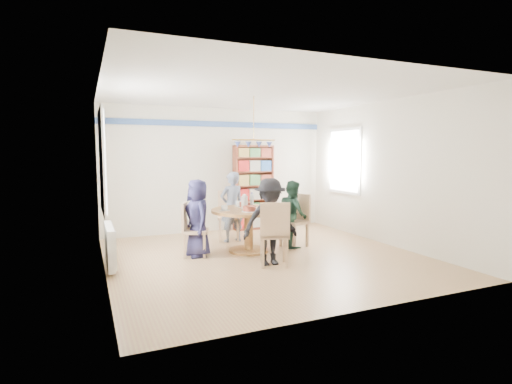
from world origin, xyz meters
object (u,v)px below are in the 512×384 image
dining_table (249,220)px  chair_far (229,213)px  radiator (110,246)px  person_right (293,214)px  bookshelf (253,188)px  chair_left (191,227)px  chair_near (274,231)px  person_far (232,207)px  chair_right (297,218)px  person_left (198,218)px  person_near (270,222)px

dining_table → chair_far: 1.07m
radiator → person_right: bearing=2.7°
person_right → bookshelf: size_ratio=0.65×
chair_left → chair_near: chair_near is taller
chair_far → person_far: size_ratio=0.71×
dining_table → bookshelf: bookshelf is taller
chair_right → chair_far: (-0.97, 1.03, 0.00)m
person_left → bookshelf: bearing=131.2°
person_right → radiator: bearing=102.9°
chair_far → chair_near: size_ratio=0.98×
radiator → dining_table: dining_table is taller
person_left → person_right: size_ratio=1.05×
chair_right → person_right: 0.14m
dining_table → chair_near: 1.03m
chair_left → bookshelf: bearing=43.9°
person_left → person_right: 1.78m
chair_far → chair_right: bearing=-46.7°
chair_right → person_right: size_ratio=0.79×
bookshelf → person_near: bearing=-107.9°
bookshelf → radiator: bearing=-147.4°
person_far → person_left: bearing=33.2°
person_far → person_near: (-0.01, -1.75, -0.01)m
radiator → bookshelf: 3.83m
chair_near → bookshelf: bookshelf is taller
person_near → person_far: bearing=94.7°
bookshelf → person_left: bearing=-133.9°
dining_table → person_left: size_ratio=1.01×
person_left → chair_near: bearing=35.4°
radiator → person_near: size_ratio=0.75×
dining_table → person_left: person_left is taller
dining_table → person_right: size_ratio=1.06×
bookshelf → chair_far: bearing=-137.0°
person_left → person_far: 1.22m
chair_right → person_near: person_near is taller
chair_left → chair_far: (1.02, 1.01, 0.04)m
dining_table → chair_left: (-1.01, 0.06, -0.06)m
chair_near → person_near: size_ratio=0.74×
chair_far → chair_near: chair_near is taller
chair_near → person_far: person_far is taller
chair_far → chair_near: (-0.01, -2.10, 0.01)m
person_near → bookshelf: bookshelf is taller
person_right → chair_right: bearing=-60.8°
chair_right → person_far: 1.29m
chair_near → bookshelf: (0.88, 2.92, 0.38)m
chair_right → person_far: (-0.98, 0.82, 0.15)m
chair_right → person_near: bearing=-136.8°
chair_right → person_left: 1.89m
chair_near → person_near: bearing=95.3°
person_left → person_far: size_ratio=0.95×
dining_table → chair_far: size_ratio=1.34×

